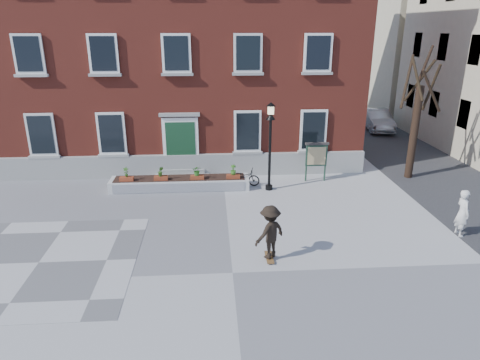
{
  "coord_description": "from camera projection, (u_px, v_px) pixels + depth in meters",
  "views": [
    {
      "loc": [
        -0.55,
        -11.05,
        6.94
      ],
      "look_at": [
        0.5,
        4.0,
        1.5
      ],
      "focal_mm": 32.0,
      "sensor_mm": 36.0,
      "label": 1
    }
  ],
  "objects": [
    {
      "name": "skateboarder",
      "position": [
        270.0,
        232.0,
        13.21
      ],
      "size": [
        1.29,
        1.18,
        1.82
      ],
      "color": "brown",
      "rests_on": "ground"
    },
    {
      "name": "side_street",
      "position": [
        472.0,
        25.0,
        30.12
      ],
      "size": [
        15.2,
        36.0,
        14.5
      ],
      "color": "#38383B",
      "rests_on": "ground"
    },
    {
      "name": "ground",
      "position": [
        233.0,
        273.0,
        12.76
      ],
      "size": [
        100.0,
        100.0,
        0.0
      ],
      "primitive_type": "plane",
      "color": "#A0A0A2",
      "rests_on": "ground"
    },
    {
      "name": "checker_patch",
      "position": [
        39.0,
        263.0,
        13.31
      ],
      "size": [
        6.0,
        6.0,
        0.01
      ],
      "primitive_type": "cube",
      "color": "#5E5E61",
      "rests_on": "ground"
    },
    {
      "name": "parked_car",
      "position": [
        377.0,
        120.0,
        30.11
      ],
      "size": [
        2.04,
        4.53,
        1.44
      ],
      "primitive_type": "imported",
      "rotation": [
        0.0,
        0.0,
        -0.12
      ],
      "color": "#B1B3B6",
      "rests_on": "ground"
    },
    {
      "name": "brick_building",
      "position": [
        182.0,
        38.0,
        23.61
      ],
      "size": [
        18.4,
        10.85,
        12.6
      ],
      "color": "maroon",
      "rests_on": "ground"
    },
    {
      "name": "notice_board",
      "position": [
        316.0,
        155.0,
        19.94
      ],
      "size": [
        1.1,
        0.16,
        1.87
      ],
      "color": "#1B3726",
      "rests_on": "ground"
    },
    {
      "name": "bare_tree",
      "position": [
        416.0,
        121.0,
        19.92
      ],
      "size": [
        1.83,
        1.83,
        6.16
      ],
      "color": "black",
      "rests_on": "ground"
    },
    {
      "name": "planter_assembly",
      "position": [
        180.0,
        182.0,
        19.26
      ],
      "size": [
        6.2,
        1.12,
        1.15
      ],
      "color": "silver",
      "rests_on": "ground"
    },
    {
      "name": "lamp_post",
      "position": [
        270.0,
        135.0,
        18.42
      ],
      "size": [
        0.4,
        0.4,
        3.93
      ],
      "color": "black",
      "rests_on": "ground"
    },
    {
      "name": "bicycle",
      "position": [
        243.0,
        177.0,
        19.66
      ],
      "size": [
        1.61,
        0.87,
        0.81
      ],
      "primitive_type": "imported",
      "rotation": [
        0.0,
        0.0,
        1.34
      ],
      "color": "black",
      "rests_on": "ground"
    },
    {
      "name": "bystander",
      "position": [
        462.0,
        213.0,
        14.81
      ],
      "size": [
        0.41,
        0.62,
        1.69
      ],
      "primitive_type": "imported",
      "rotation": [
        0.0,
        0.0,
        1.57
      ],
      "color": "silver",
      "rests_on": "ground"
    }
  ]
}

